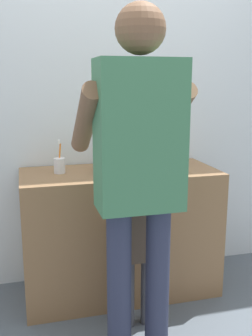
# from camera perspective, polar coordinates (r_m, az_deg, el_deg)

# --- Properties ---
(ground_plane) EXTENTS (14.00, 14.00, 0.00)m
(ground_plane) POSITION_cam_1_polar(r_m,az_deg,el_deg) (2.58, 0.91, -20.25)
(ground_plane) COLOR slate
(back_wall) EXTENTS (4.40, 0.08, 2.70)m
(back_wall) POSITION_cam_1_polar(r_m,az_deg,el_deg) (2.77, -2.55, 11.54)
(back_wall) COLOR silver
(back_wall) RESTS_ON ground
(vanity_cabinet) EXTENTS (1.25, 0.54, 0.83)m
(vanity_cabinet) POSITION_cam_1_polar(r_m,az_deg,el_deg) (2.65, -0.84, -9.22)
(vanity_cabinet) COLOR olive
(vanity_cabinet) RESTS_ON ground
(sink_basin) EXTENTS (0.33, 0.33, 0.11)m
(sink_basin) POSITION_cam_1_polar(r_m,az_deg,el_deg) (2.49, -0.77, 0.75)
(sink_basin) COLOR silver
(sink_basin) RESTS_ON vanity_cabinet
(faucet) EXTENTS (0.18, 0.14, 0.18)m
(faucet) POSITION_cam_1_polar(r_m,az_deg,el_deg) (2.68, -1.83, 2.13)
(faucet) COLOR #B7BABF
(faucet) RESTS_ON vanity_cabinet
(toothbrush_cup) EXTENTS (0.07, 0.07, 0.21)m
(toothbrush_cup) POSITION_cam_1_polar(r_m,az_deg,el_deg) (2.49, -9.59, 0.42)
(toothbrush_cup) COLOR silver
(toothbrush_cup) RESTS_ON vanity_cabinet
(child_toddler) EXTENTS (0.27, 0.28, 0.89)m
(child_toddler) POSITION_cam_1_polar(r_m,az_deg,el_deg) (2.25, 1.67, -10.10)
(child_toddler) COLOR #47474C
(child_toddler) RESTS_ON ground
(adult_parent) EXTENTS (0.54, 0.56, 1.73)m
(adult_parent) POSITION_cam_1_polar(r_m,az_deg,el_deg) (1.86, 1.80, 1.41)
(adult_parent) COLOR #2D334C
(adult_parent) RESTS_ON ground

